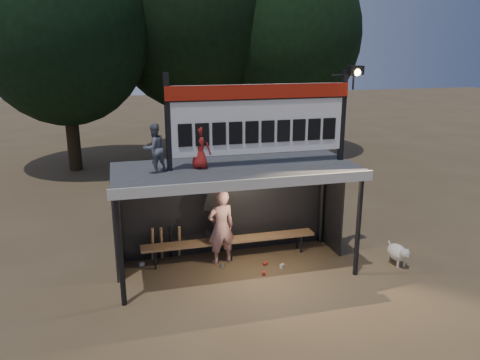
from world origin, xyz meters
name	(u,v)px	position (x,y,z in m)	size (l,w,h in m)	color
ground	(236,269)	(0.00, 0.00, 0.00)	(80.00, 80.00, 0.00)	#4F3D27
player	(221,227)	(-0.23, 0.40, 0.85)	(0.62, 0.41, 1.69)	silver
child_a	(154,148)	(-1.64, -0.07, 2.80)	(0.47, 0.36, 0.96)	slate
child_b	(200,146)	(-0.73, 0.03, 2.77)	(0.44, 0.28, 0.89)	#A71E19
dugout_shelter	(233,185)	(0.00, 0.24, 1.85)	(5.10, 2.08, 2.32)	#3A3A3C
scoreboard_assembly	(262,117)	(0.56, -0.01, 3.32)	(4.10, 0.27, 1.99)	black
bench	(230,241)	(0.00, 0.55, 0.43)	(4.00, 0.35, 0.48)	#936C45
tree_left	(62,24)	(-4.00, 10.00, 5.51)	(6.46, 6.46, 9.27)	black
tree_mid	(191,10)	(1.00, 11.50, 6.17)	(7.22, 7.22, 10.36)	#311E16
tree_right	(289,35)	(5.00, 10.50, 5.19)	(6.08, 6.08, 8.72)	black
dog	(398,253)	(3.55, -0.70, 0.28)	(0.36, 0.81, 0.49)	beige
bats	(166,243)	(-1.42, 0.82, 0.43)	(0.68, 0.35, 0.84)	#A7854D
litter	(235,267)	(-0.02, 0.04, 0.04)	(3.11, 1.22, 0.08)	red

